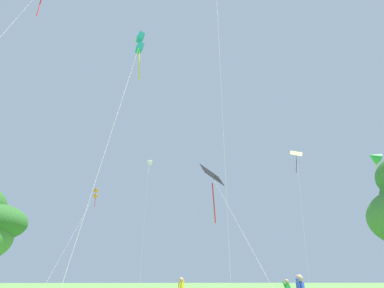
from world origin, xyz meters
TOP-DOWN VIEW (x-y plane):
  - kite_green_small at (19.78, 22.38)m, footprint 2.21×11.14m
  - kite_white_distant at (-4.01, 42.28)m, footprint 1.38×7.17m
  - kite_yellow_diamond at (13.80, 26.98)m, footprint 4.73×8.03m
  - kite_black_large at (1.69, 11.03)m, footprint 1.81×8.33m
  - kite_orange_box at (-8.61, 28.43)m, footprint 0.92×10.57m
  - kite_teal_box at (-2.97, 11.49)m, footprint 0.89×8.55m

SIDE VIEW (x-z plane):
  - kite_black_large at x=1.69m, z-range 2.64..10.18m
  - kite_orange_box at x=-8.61m, z-range 4.66..15.39m
  - kite_green_small at x=19.78m, z-range 6.05..19.69m
  - kite_yellow_diamond at x=13.80m, z-range 6.31..21.88m
  - kite_teal_box at x=-2.97m, z-range 7.57..24.64m
  - kite_white_distant at x=-4.01m, z-range 9.18..28.87m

